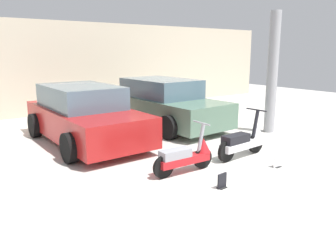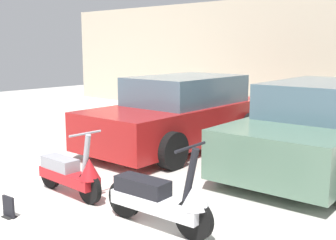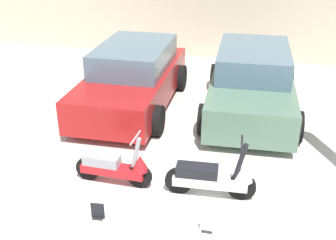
% 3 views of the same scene
% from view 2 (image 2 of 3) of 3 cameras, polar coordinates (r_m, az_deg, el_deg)
% --- Properties ---
extents(ground_plane, '(28.00, 28.00, 0.00)m').
position_cam_2_polar(ground_plane, '(5.01, -20.81, -14.48)').
color(ground_plane, silver).
extents(wall_back, '(19.60, 0.12, 3.34)m').
position_cam_2_polar(wall_back, '(11.47, 20.42, 7.61)').
color(wall_back, beige).
rests_on(wall_back, ground_plane).
extents(scooter_front_left, '(1.34, 0.48, 0.94)m').
position_cam_2_polar(scooter_front_left, '(5.88, -13.01, -6.96)').
color(scooter_front_left, black).
rests_on(scooter_front_left, ground_plane).
extents(scooter_front_right, '(1.45, 0.52, 1.01)m').
position_cam_2_polar(scooter_front_right, '(4.72, -0.90, -10.57)').
color(scooter_front_right, black).
rests_on(scooter_front_right, ground_plane).
extents(car_rear_left, '(2.10, 4.23, 1.42)m').
position_cam_2_polar(car_rear_left, '(8.49, 1.69, 0.89)').
color(car_rear_left, maroon).
rests_on(car_rear_left, ground_plane).
extents(car_rear_center, '(2.20, 4.31, 1.44)m').
position_cam_2_polar(car_rear_center, '(7.42, 19.81, -0.97)').
color(car_rear_center, '#51705B').
rests_on(car_rear_center, ground_plane).
extents(placard_near_left_scooter, '(0.20, 0.13, 0.26)m').
position_cam_2_polar(placard_near_left_scooter, '(5.46, -20.77, -11.09)').
color(placard_near_left_scooter, black).
rests_on(placard_near_left_scooter, ground_plane).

